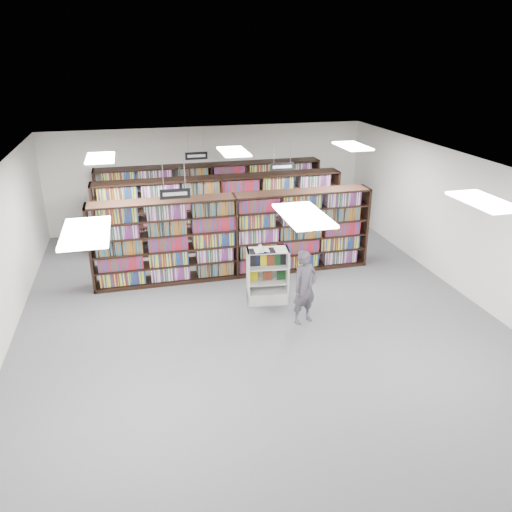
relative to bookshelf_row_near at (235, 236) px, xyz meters
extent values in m
plane|color=#5B5B60|center=(0.00, -2.00, -1.05)|extent=(12.00, 12.00, 0.00)
cube|color=silver|center=(0.00, -2.00, 2.15)|extent=(10.00, 12.00, 0.10)
cube|color=white|center=(0.00, 4.00, 0.55)|extent=(10.00, 0.10, 3.20)
cube|color=white|center=(0.00, -8.00, 0.55)|extent=(10.00, 0.10, 3.20)
cube|color=white|center=(5.00, -2.00, 0.55)|extent=(0.10, 12.00, 3.20)
cube|color=black|center=(0.00, 0.00, 0.00)|extent=(7.00, 0.60, 2.10)
cube|color=maroon|center=(0.00, 0.00, 0.00)|extent=(6.88, 0.42, 1.98)
cube|color=black|center=(0.00, 2.00, 0.00)|extent=(7.00, 0.60, 2.10)
cube|color=maroon|center=(0.00, 2.00, 0.00)|extent=(6.88, 0.42, 1.98)
cube|color=black|center=(0.00, 3.70, 0.00)|extent=(7.00, 0.60, 2.10)
cube|color=maroon|center=(0.00, 3.70, 0.00)|extent=(6.88, 0.42, 1.98)
cylinder|color=#B2B2B7|center=(-1.73, -1.00, 1.86)|extent=(0.01, 0.01, 0.58)
cylinder|color=#B2B2B7|center=(-1.27, -1.00, 1.86)|extent=(0.01, 0.01, 0.58)
cube|color=black|center=(-1.50, -1.00, 1.46)|extent=(0.65, 0.02, 0.22)
cube|color=white|center=(-1.50, -1.01, 1.46)|extent=(0.52, 0.00, 0.08)
cylinder|color=#B2B2B7|center=(1.27, 1.00, 1.86)|extent=(0.01, 0.01, 0.58)
cylinder|color=#B2B2B7|center=(1.73, 1.00, 1.86)|extent=(0.01, 0.01, 0.58)
cube|color=black|center=(1.50, 1.00, 1.46)|extent=(0.65, 0.02, 0.22)
cube|color=white|center=(1.50, 0.99, 1.46)|extent=(0.52, 0.00, 0.08)
cylinder|color=#B2B2B7|center=(-0.73, 3.00, 1.86)|extent=(0.01, 0.01, 0.58)
cylinder|color=#B2B2B7|center=(-0.27, 3.00, 1.86)|extent=(0.01, 0.01, 0.58)
cube|color=black|center=(-0.50, 3.00, 1.46)|extent=(0.65, 0.02, 0.22)
cube|color=white|center=(-0.50, 2.99, 1.46)|extent=(0.52, 0.00, 0.08)
cube|color=white|center=(-3.00, -5.00, 2.11)|extent=(0.60, 1.20, 0.04)
cube|color=white|center=(0.00, -5.00, 2.11)|extent=(0.60, 1.20, 0.04)
cube|color=white|center=(3.00, -5.00, 2.11)|extent=(0.60, 1.20, 0.04)
cube|color=white|center=(-3.00, 0.00, 2.11)|extent=(0.60, 1.20, 0.04)
cube|color=white|center=(0.00, 0.00, 2.11)|extent=(0.60, 1.20, 0.04)
cube|color=white|center=(3.00, 0.00, 2.11)|extent=(0.60, 1.20, 0.04)
cube|color=silver|center=(0.40, -1.64, -0.91)|extent=(0.97, 0.58, 0.28)
cube|color=silver|center=(-0.04, -1.58, -0.40)|extent=(0.10, 0.46, 1.29)
cube|color=silver|center=(0.84, -1.70, -0.40)|extent=(0.10, 0.46, 1.29)
cube|color=silver|center=(0.43, -1.43, -0.40)|extent=(0.92, 0.15, 1.29)
cube|color=silver|center=(0.40, -1.64, 0.23)|extent=(0.97, 0.58, 0.03)
cube|color=silver|center=(0.40, -1.64, -0.54)|extent=(0.89, 0.53, 0.02)
cube|color=silver|center=(0.40, -1.64, -0.17)|extent=(0.89, 0.53, 0.02)
cube|color=black|center=(0.07, -1.55, -0.02)|extent=(0.19, 0.09, 0.28)
cube|color=black|center=(0.20, -1.56, -0.02)|extent=(0.19, 0.09, 0.28)
cube|color=yellow|center=(0.34, -1.58, -0.02)|extent=(0.19, 0.09, 0.28)
cube|color=maroon|center=(0.47, -1.60, -0.02)|extent=(0.19, 0.09, 0.28)
cube|color=#17421C|center=(0.61, -1.62, -0.02)|extent=(0.19, 0.09, 0.28)
cube|color=black|center=(0.74, -1.64, -0.02)|extent=(0.19, 0.09, 0.28)
cube|color=yellow|center=(0.09, -1.55, -0.40)|extent=(0.21, 0.08, 0.26)
cube|color=maroon|center=(0.41, -1.59, -0.40)|extent=(0.21, 0.08, 0.26)
cube|color=#17421C|center=(0.72, -1.63, -0.40)|extent=(0.21, 0.08, 0.26)
cube|color=black|center=(0.25, -1.71, 0.25)|extent=(0.59, 0.37, 0.01)
cube|color=white|center=(0.12, -1.71, 0.26)|extent=(0.27, 0.32, 0.05)
cube|color=white|center=(0.39, -1.71, 0.26)|extent=(0.27, 0.32, 0.07)
cylinder|color=white|center=(0.23, -1.71, 0.30)|extent=(0.13, 0.29, 0.10)
imported|color=#514B56|center=(0.91, -2.70, -0.25)|extent=(0.68, 0.56, 1.61)
camera|label=1|loc=(-2.32, -11.48, 4.32)|focal=35.00mm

